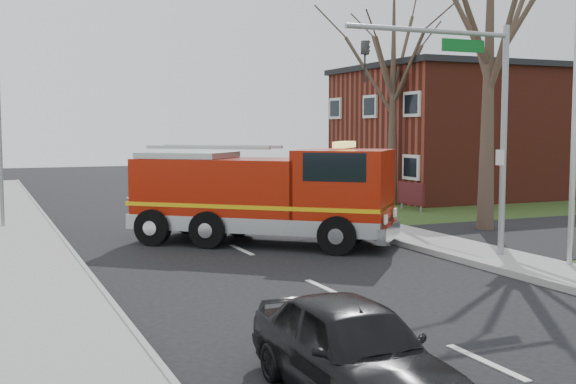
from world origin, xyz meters
name	(u,v)px	position (x,y,z in m)	size (l,w,h in m)	color
ground	(325,289)	(0.00, 0.00, 0.00)	(120.00, 120.00, 0.00)	black
sidewalk_right	(528,266)	(6.20, 0.00, 0.07)	(2.40, 80.00, 0.15)	gray
sidewalk_left	(56,311)	(-6.20, 0.00, 0.07)	(2.40, 80.00, 0.15)	gray
brick_building	(486,132)	(19.00, 18.00, 3.66)	(15.40, 10.40, 7.25)	maroon
health_center_sign	(411,194)	(10.50, 12.50, 0.88)	(0.12, 2.00, 1.40)	#481015
bare_tree_near	(490,29)	(9.50, 6.00, 7.41)	(6.00, 6.00, 12.00)	#3C2D23
bare_tree_far	(393,74)	(11.00, 15.00, 6.49)	(5.25, 5.25, 10.50)	#3C2D23
traffic_signal_mast	(468,98)	(5.21, 1.50, 4.71)	(5.29, 0.18, 6.80)	gray
streetlight_pole	(574,102)	(7.14, -0.50, 4.55)	(1.48, 0.16, 8.40)	#B7BABF
utility_pole_far	(0,138)	(-6.80, 14.00, 3.50)	(0.14, 0.14, 7.00)	gray
fire_engine	(265,198)	(1.17, 6.89, 1.55)	(8.36, 7.69, 3.43)	#9C1707
parked_car_maroon	(353,350)	(-2.80, -6.59, 0.73)	(1.73, 4.31, 1.47)	black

